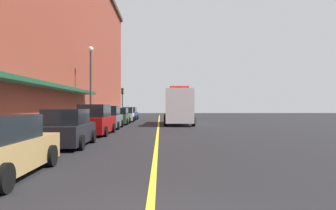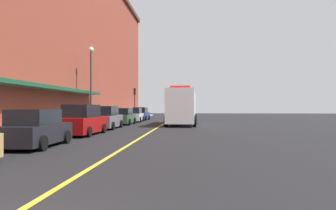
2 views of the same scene
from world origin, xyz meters
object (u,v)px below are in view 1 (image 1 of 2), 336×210
parked_car_2 (95,121)px  street_lamp_left (91,77)px  traffic_light_near (122,97)px  parked_car_5 (126,115)px  parked_car_4 (119,117)px  parking_meter_0 (109,113)px  parked_car_6 (130,114)px  parking_meter_1 (90,116)px  parked_car_3 (109,118)px  box_truck (178,107)px  parked_car_1 (68,129)px

parked_car_2 → street_lamp_left: street_lamp_left is taller
traffic_light_near → parked_car_5: bearing=-80.0°
parked_car_4 → street_lamp_left: bearing=152.6°
parked_car_2 → parking_meter_0: parked_car_2 is taller
parked_car_6 → parking_meter_1: size_ratio=3.23×
street_lamp_left → parking_meter_1: bearing=-78.9°
parking_meter_1 → traffic_light_near: size_ratio=0.31×
parked_car_3 → parking_meter_1: (-1.33, -0.93, 0.21)m
parked_car_3 → parked_car_4: size_ratio=1.03×
parked_car_6 → parking_meter_1: 17.57m
parked_car_4 → parked_car_6: parked_car_6 is taller
parked_car_5 → parking_meter_1: size_ratio=3.13×
parking_meter_0 → parked_car_5: bearing=67.2°
parked_car_4 → parked_car_6: bearing=-0.6°
parked_car_3 → parking_meter_0: size_ratio=3.52×
street_lamp_left → parked_car_4: bearing=62.9°
parked_car_2 → parked_car_3: bearing=1.2°
box_truck → parked_car_6: bearing=-149.4°
parked_car_5 → box_truck: bearing=-135.0°
parked_car_4 → parked_car_5: bearing=-1.3°
parked_car_4 → parked_car_5: (0.09, 5.49, -0.01)m
parked_car_5 → parking_meter_0: 3.87m
parked_car_6 → parked_car_5: bearing=-178.0°
parked_car_6 → parking_meter_1: bearing=176.7°
parked_car_1 → traffic_light_near: bearing=0.7°
traffic_light_near → parking_meter_1: bearing=-90.2°
parked_car_6 → parked_car_4: bearing=-178.8°
parked_car_5 → traffic_light_near: size_ratio=0.97×
street_lamp_left → box_truck: bearing=26.6°
street_lamp_left → parked_car_2: bearing=-75.4°
parked_car_1 → box_truck: bearing=-20.4°
parked_car_4 → parked_car_6: (0.03, 10.50, 0.02)m
parked_car_5 → parking_meter_1: 12.59m
box_truck → parking_meter_1: bearing=-44.9°
parked_car_6 → street_lamp_left: street_lamp_left is taller
box_truck → parked_car_1: bearing=-17.5°
parked_car_1 → box_truck: box_truck is taller
parked_car_5 → parking_meter_1: (-1.50, -12.50, 0.29)m
parked_car_6 → traffic_light_near: traffic_light_near is taller
parked_car_6 → box_truck: 12.05m
parked_car_5 → parked_car_6: size_ratio=0.97×
parked_car_2 → traffic_light_near: (-1.34, 25.27, 2.27)m
parked_car_5 → parking_meter_1: bearing=171.2°
parked_car_4 → parking_meter_0: parked_car_4 is taller
parked_car_5 → traffic_light_near: (-1.44, 8.15, 2.39)m
parked_car_2 → parking_meter_1: 4.84m
parked_car_6 → box_truck: (5.89, -10.47, 0.94)m
parked_car_4 → parking_meter_1: bearing=168.2°
parking_meter_0 → street_lamp_left: street_lamp_left is taller
parked_car_1 → parked_car_2: parked_car_2 is taller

